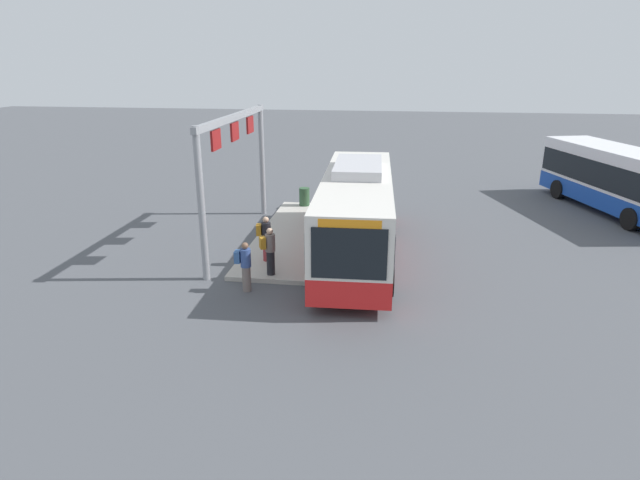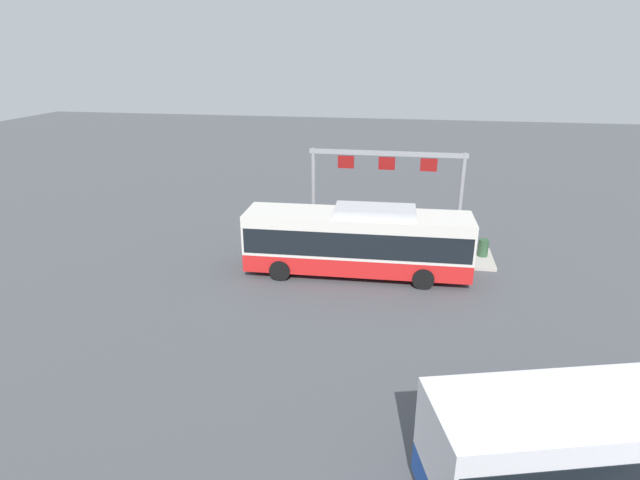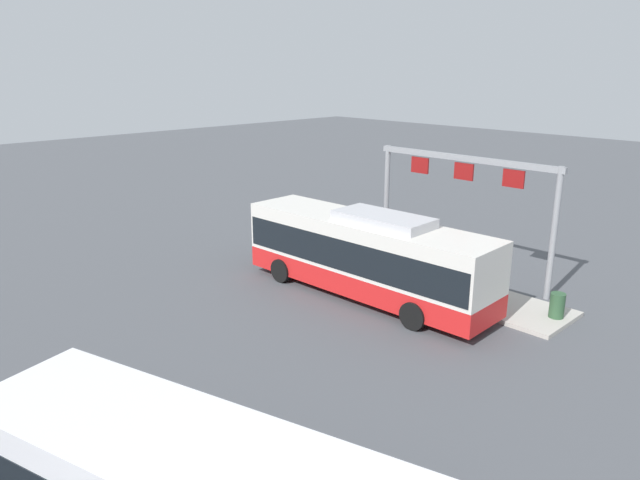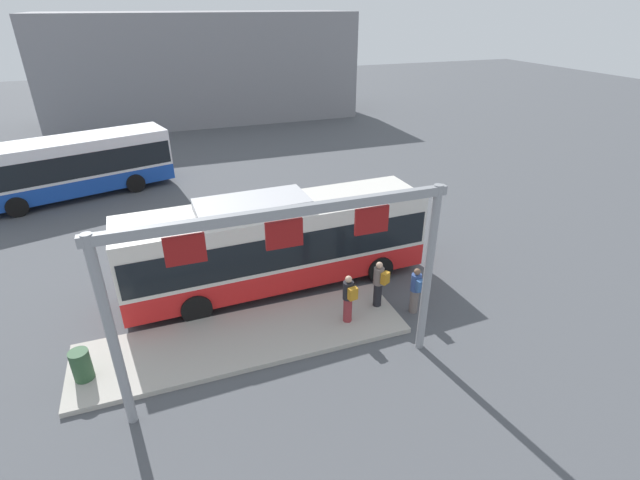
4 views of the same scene
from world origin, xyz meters
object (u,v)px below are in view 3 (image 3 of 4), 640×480
object	(u,v)px
bus_main	(366,252)
person_boarding	(351,238)
person_waiting_mid	(389,246)
person_waiting_near	(361,242)
trash_bin	(557,305)

from	to	relation	value
bus_main	person_boarding	size ratio (longest dim) A/B	6.47
bus_main	person_waiting_mid	size ratio (longest dim) A/B	6.47
person_waiting_near	person_waiting_mid	xyz separation A→B (m)	(-1.29, -0.45, 0.00)
bus_main	person_boarding	world-z (taller)	bus_main
person_boarding	person_waiting_near	bearing A→B (deg)	59.90
person_boarding	person_waiting_near	world-z (taller)	person_waiting_near
person_boarding	person_waiting_mid	bearing A→B (deg)	84.63
person_waiting_near	trash_bin	world-z (taller)	person_waiting_near
person_boarding	trash_bin	xyz separation A→B (m)	(-10.12, 0.21, -0.28)
person_boarding	bus_main	bearing A→B (deg)	46.21
person_waiting_near	trash_bin	bearing A→B (deg)	65.55
bus_main	person_waiting_near	bearing A→B (deg)	-47.21
bus_main	person_boarding	bearing A→B (deg)	-42.94
person_boarding	person_waiting_mid	xyz separation A→B (m)	(-2.36, 0.11, 0.16)
person_waiting_mid	trash_bin	size ratio (longest dim) A/B	1.86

